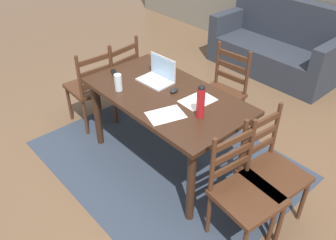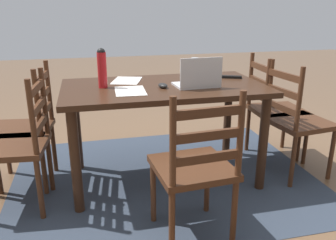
# 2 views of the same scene
# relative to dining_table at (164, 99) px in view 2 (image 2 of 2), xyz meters

# --- Properties ---
(ground_plane) EXTENTS (14.00, 14.00, 0.00)m
(ground_plane) POSITION_rel_dining_table_xyz_m (0.00, 0.00, -0.67)
(ground_plane) COLOR brown
(area_rug) EXTENTS (2.43, 1.91, 0.01)m
(area_rug) POSITION_rel_dining_table_xyz_m (0.00, 0.00, -0.67)
(area_rug) COLOR #333D4C
(area_rug) RESTS_ON ground
(dining_table) EXTENTS (1.52, 0.84, 0.78)m
(dining_table) POSITION_rel_dining_table_xyz_m (0.00, 0.00, 0.00)
(dining_table) COLOR #382114
(dining_table) RESTS_ON ground
(chair_right_far) EXTENTS (0.48, 0.48, 0.95)m
(chair_right_far) POSITION_rel_dining_table_xyz_m (1.05, 0.17, -0.21)
(chair_right_far) COLOR #4C2B19
(chair_right_far) RESTS_ON ground
(chair_right_near) EXTENTS (0.49, 0.49, 0.95)m
(chair_right_near) POSITION_rel_dining_table_xyz_m (1.05, -0.16, -0.21)
(chair_right_near) COLOR #4C2B19
(chair_right_near) RESTS_ON ground
(chair_left_far) EXTENTS (0.49, 0.49, 0.95)m
(chair_left_far) POSITION_rel_dining_table_xyz_m (-1.05, 0.17, -0.21)
(chair_left_far) COLOR #4C2B19
(chair_left_far) RESTS_ON ground
(chair_far_head) EXTENTS (0.47, 0.47, 0.95)m
(chair_far_head) POSITION_rel_dining_table_xyz_m (-0.00, 0.79, -0.21)
(chair_far_head) COLOR #4C2B19
(chair_far_head) RESTS_ON ground
(chair_left_near) EXTENTS (0.46, 0.46, 0.95)m
(chair_left_near) POSITION_rel_dining_table_xyz_m (-1.05, -0.17, -0.21)
(chair_left_near) COLOR #4C2B19
(chair_left_near) RESTS_ON ground
(laptop) EXTENTS (0.33, 0.24, 0.23)m
(laptop) POSITION_rel_dining_table_xyz_m (-0.23, 0.11, 0.16)
(laptop) COLOR silver
(laptop) RESTS_ON dining_table
(water_bottle) EXTENTS (0.07, 0.07, 0.29)m
(water_bottle) POSITION_rel_dining_table_xyz_m (0.45, -0.03, 0.26)
(water_bottle) COLOR red
(water_bottle) RESTS_ON dining_table
(drinking_glass) EXTENTS (0.07, 0.07, 0.16)m
(drinking_glass) POSITION_rel_dining_table_xyz_m (-0.33, -0.28, 0.18)
(drinking_glass) COLOR silver
(drinking_glass) RESTS_ON dining_table
(computer_mouse) EXTENTS (0.08, 0.11, 0.03)m
(computer_mouse) POSITION_rel_dining_table_xyz_m (0.03, 0.08, 0.12)
(computer_mouse) COLOR black
(computer_mouse) RESTS_ON dining_table
(tv_remote) EXTENTS (0.17, 0.11, 0.02)m
(tv_remote) POSITION_rel_dining_table_xyz_m (-0.60, -0.13, 0.12)
(tv_remote) COLOR black
(tv_remote) RESTS_ON dining_table
(paper_stack_left) EXTENTS (0.22, 0.31, 0.00)m
(paper_stack_left) POSITION_rel_dining_table_xyz_m (0.27, 0.13, 0.11)
(paper_stack_left) COLOR white
(paper_stack_left) RESTS_ON dining_table
(paper_stack_right) EXTENTS (0.29, 0.35, 0.00)m
(paper_stack_right) POSITION_rel_dining_table_xyz_m (0.26, -0.23, 0.11)
(paper_stack_right) COLOR white
(paper_stack_right) RESTS_ON dining_table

